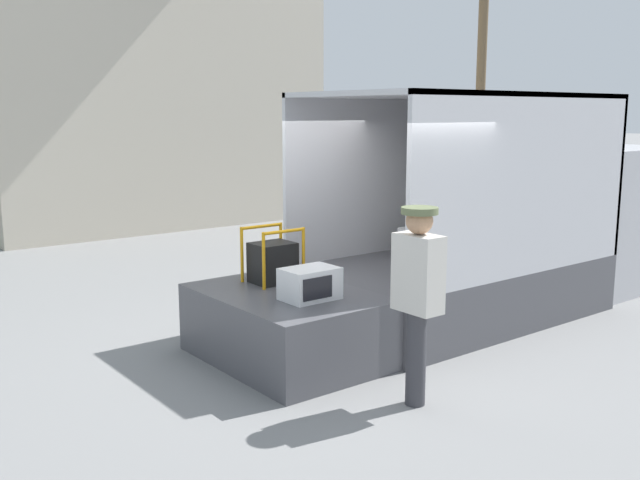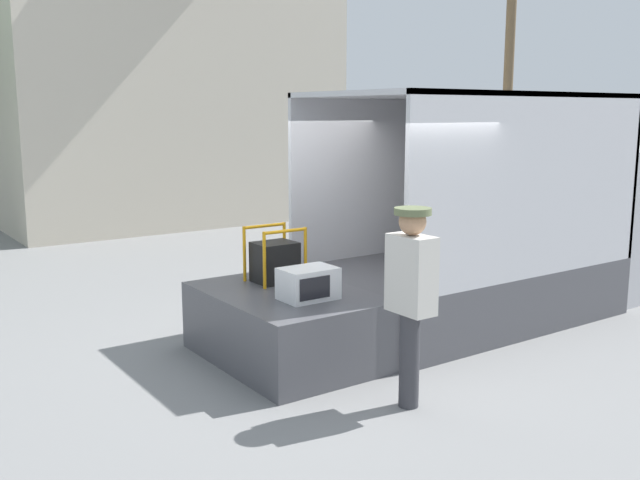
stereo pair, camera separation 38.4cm
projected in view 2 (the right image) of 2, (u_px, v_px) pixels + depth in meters
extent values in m
plane|color=gray|center=(341.00, 346.00, 8.03)|extent=(160.00, 160.00, 0.00)
cube|color=#B2B2B7|center=(609.00, 217.00, 10.67)|extent=(2.26, 1.98, 2.09)
cube|color=#4C4C51|center=(463.00, 290.00, 9.06)|extent=(3.88, 2.15, 0.74)
cube|color=silver|center=(410.00, 173.00, 9.65)|extent=(3.88, 0.06, 2.09)
cube|color=silver|center=(536.00, 186.00, 7.97)|extent=(3.88, 0.06, 2.09)
cube|color=silver|center=(564.00, 172.00, 9.89)|extent=(0.06, 2.15, 2.09)
cube|color=silver|center=(470.00, 96.00, 8.63)|extent=(3.88, 2.15, 0.06)
cylinder|color=silver|center=(417.00, 245.00, 9.01)|extent=(0.32, 0.32, 0.40)
cube|color=#B2A893|center=(437.00, 245.00, 9.29)|extent=(0.44, 0.32, 0.30)
cube|color=#2D7F33|center=(517.00, 240.00, 9.68)|extent=(0.44, 0.32, 0.29)
cube|color=#B2A893|center=(493.00, 259.00, 8.35)|extent=(0.44, 0.32, 0.32)
cube|color=#4C4C51|center=(286.00, 325.00, 7.56)|extent=(1.45, 2.04, 0.74)
cube|color=white|center=(308.00, 283.00, 7.16)|extent=(0.55, 0.39, 0.32)
cube|color=black|center=(315.00, 288.00, 6.97)|extent=(0.35, 0.01, 0.22)
cube|color=black|center=(275.00, 262.00, 7.89)|extent=(0.45, 0.38, 0.45)
cylinder|color=slate|center=(288.00, 258.00, 7.99)|extent=(0.17, 0.21, 0.21)
cylinder|color=orange|center=(264.00, 261.00, 7.55)|extent=(0.04, 0.04, 0.62)
cylinder|color=orange|center=(305.00, 255.00, 7.85)|extent=(0.04, 0.04, 0.62)
cylinder|color=orange|center=(244.00, 254.00, 7.90)|extent=(0.04, 0.04, 0.62)
cylinder|color=orange|center=(284.00, 249.00, 8.20)|extent=(0.04, 0.04, 0.62)
cylinder|color=orange|center=(285.00, 231.00, 7.65)|extent=(0.52, 0.04, 0.04)
cylinder|color=orange|center=(264.00, 226.00, 8.00)|extent=(0.52, 0.04, 0.04)
cylinder|color=#38383D|center=(409.00, 360.00, 6.32)|extent=(0.18, 0.18, 0.87)
cube|color=beige|center=(411.00, 274.00, 6.18)|extent=(0.24, 0.44, 0.69)
sphere|color=tan|center=(413.00, 222.00, 6.10)|extent=(0.24, 0.24, 0.24)
cylinder|color=#606B47|center=(413.00, 211.00, 6.09)|extent=(0.32, 0.32, 0.06)
cube|color=beige|center=(138.00, 75.00, 18.45)|extent=(7.70, 7.70, 7.10)
cylinder|color=brown|center=(509.00, 63.00, 20.43)|extent=(0.28, 0.28, 7.95)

